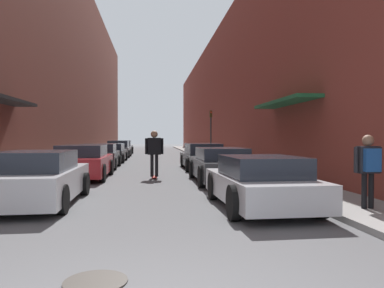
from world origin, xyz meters
name	(u,v)px	position (x,y,z in m)	size (l,w,h in m)	color
ground	(150,160)	(0.00, 23.93, 0.00)	(131.62, 131.62, 0.00)	#515154
curb_strip_left	(98,155)	(-4.54, 29.91, 0.06)	(1.80, 59.83, 0.12)	gray
curb_strip_right	(202,155)	(4.54, 29.91, 0.06)	(1.80, 59.83, 0.12)	gray
building_row_left	(62,68)	(-7.44, 29.91, 7.53)	(4.90, 59.83, 15.06)	brown
building_row_right	(234,97)	(7.44, 29.91, 5.25)	(4.90, 59.83, 10.51)	brown
parked_car_left_0	(38,178)	(-2.59, 6.17, 0.62)	(1.89, 4.28, 1.27)	#B7B7BC
parked_car_left_1	(83,162)	(-2.53, 11.77, 0.64)	(1.98, 4.36, 1.30)	maroon
parked_car_left_2	(99,156)	(-2.61, 16.65, 0.62)	(2.00, 4.16, 1.26)	#232326
parked_car_left_3	(111,153)	(-2.54, 21.79, 0.59)	(1.90, 4.79, 1.20)	black
parked_car_left_4	(119,149)	(-2.55, 27.70, 0.64)	(1.91, 4.08, 1.34)	#515459
parked_car_left_5	(122,147)	(-2.71, 32.95, 0.65)	(2.01, 4.52, 1.33)	#232326
parked_car_right_0	(260,182)	(2.52, 5.12, 0.58)	(1.91, 3.98, 1.18)	#B7B7BC
parked_car_right_1	(220,165)	(2.52, 10.02, 0.61)	(1.89, 4.60, 1.23)	#232326
parked_car_right_2	(202,157)	(2.62, 15.46, 0.62)	(1.92, 4.67, 1.30)	#232326
skateboarder	(154,149)	(0.20, 11.52, 1.14)	(0.71, 0.78, 1.85)	#B2231E
manhole_cover	(96,282)	(-0.52, 1.13, 0.01)	(0.70, 0.70, 0.02)	#332D28
traffic_light	(211,129)	(4.09, 21.97, 2.16)	(0.16, 0.22, 3.29)	#2D2D2D
pedestrian	(369,163)	(4.54, 4.22, 1.07)	(0.61, 0.33, 1.52)	black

